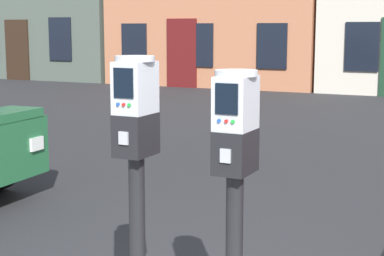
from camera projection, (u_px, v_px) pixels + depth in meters
parking_meter_near_kerb at (136, 144)px, 3.45m from camera, size 0.22×0.25×1.55m
parking_meter_twin_adjacent at (235, 161)px, 3.20m from camera, size 0.22×0.25×1.49m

